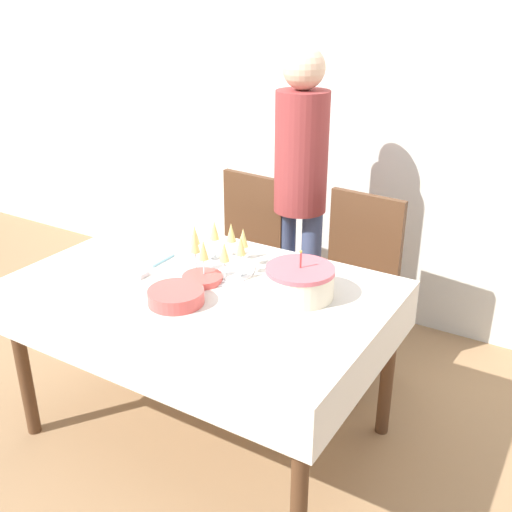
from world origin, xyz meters
TOP-DOWN VIEW (x-y plane):
  - ground_plane at (0.00, 0.00)m, footprint 12.00×12.00m
  - wall_back at (0.00, 1.50)m, footprint 8.00×0.05m
  - dining_table at (0.00, 0.00)m, footprint 1.53×1.00m
  - dining_chair_far_left at (-0.33, 0.82)m, footprint 0.46×0.46m
  - dining_chair_far_right at (0.34, 0.82)m, footprint 0.45×0.45m
  - birthday_cake at (0.40, 0.12)m, footprint 0.28×0.28m
  - champagne_tray at (-0.02, 0.15)m, footprint 0.34×0.34m
  - plate_stack_main at (0.01, -0.19)m, footprint 0.22×0.22m
  - plate_stack_dessert at (-0.01, 0.02)m, footprint 0.17×0.17m
  - cake_knife at (0.47, -0.13)m, footprint 0.30×0.05m
  - fork_pile at (-0.33, -0.08)m, footprint 0.17×0.07m
  - napkin_pile at (-0.35, 0.09)m, footprint 0.15×0.15m
  - person_standing at (-0.04, 0.95)m, footprint 0.28×0.28m

SIDE VIEW (x-z plane):
  - ground_plane at x=0.00m, z-range 0.00..0.00m
  - dining_chair_far_left at x=-0.33m, z-range 0.05..1.01m
  - dining_chair_far_right at x=0.34m, z-range 0.05..1.01m
  - dining_table at x=0.00m, z-range 0.28..1.04m
  - cake_knife at x=0.47m, z-range 0.77..0.77m
  - napkin_pile at x=-0.35m, z-range 0.77..0.78m
  - fork_pile at x=-0.33m, z-range 0.77..0.79m
  - plate_stack_dessert at x=-0.01m, z-range 0.77..0.79m
  - plate_stack_main at x=0.01m, z-range 0.77..0.82m
  - birthday_cake at x=0.40m, z-range 0.73..0.93m
  - champagne_tray at x=-0.02m, z-range 0.76..0.94m
  - person_standing at x=-0.04m, z-range 0.17..1.82m
  - wall_back at x=0.00m, z-range 0.00..2.70m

